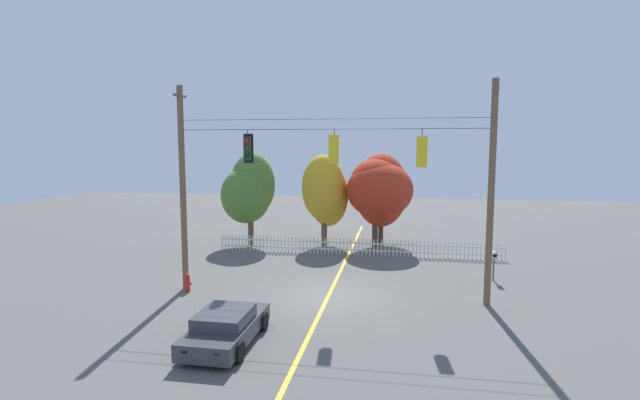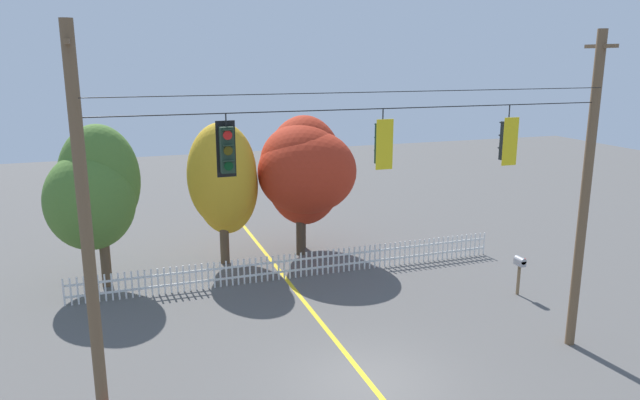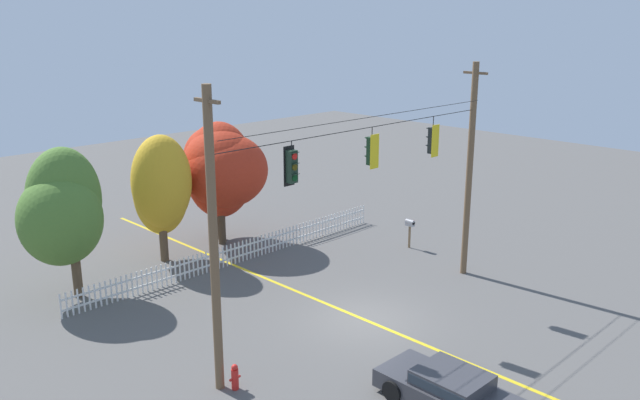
{
  "view_description": "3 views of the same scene",
  "coord_description": "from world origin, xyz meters",
  "px_view_note": "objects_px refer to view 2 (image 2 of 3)",
  "views": [
    {
      "loc": [
        2.99,
        -19.66,
        6.47
      ],
      "look_at": [
        -0.57,
        1.21,
        4.03
      ],
      "focal_mm": 26.66,
      "sensor_mm": 36.0,
      "label": 1
    },
    {
      "loc": [
        -5.82,
        -12.88,
        8.31
      ],
      "look_at": [
        -0.74,
        1.77,
        4.59
      ],
      "focal_mm": 33.27,
      "sensor_mm": 36.0,
      "label": 2
    },
    {
      "loc": [
        -16.8,
        -14.57,
        10.75
      ],
      "look_at": [
        -0.53,
        1.77,
        4.34
      ],
      "focal_mm": 36.86,
      "sensor_mm": 36.0,
      "label": 3
    }
  ],
  "objects_px": {
    "traffic_signal_westbound_side": "(382,144)",
    "traffic_signal_eastbound_side": "(507,141)",
    "autumn_maple_near_fence": "(94,192)",
    "autumn_oak_far_east": "(305,169)",
    "roadside_mailbox": "(520,264)",
    "traffic_signal_northbound_secondary": "(227,150)",
    "autumn_maple_mid": "(224,180)",
    "autumn_maple_far_west": "(302,164)"
  },
  "relations": [
    {
      "from": "autumn_maple_near_fence",
      "to": "roadside_mailbox",
      "type": "bearing_deg",
      "value": -23.14
    },
    {
      "from": "traffic_signal_eastbound_side",
      "to": "autumn_oak_far_east",
      "type": "height_order",
      "value": "traffic_signal_eastbound_side"
    },
    {
      "from": "autumn_maple_mid",
      "to": "autumn_maple_far_west",
      "type": "bearing_deg",
      "value": 15.99
    },
    {
      "from": "autumn_oak_far_east",
      "to": "roadside_mailbox",
      "type": "height_order",
      "value": "autumn_oak_far_east"
    },
    {
      "from": "autumn_maple_near_fence",
      "to": "traffic_signal_westbound_side",
      "type": "bearing_deg",
      "value": -54.56
    },
    {
      "from": "traffic_signal_westbound_side",
      "to": "traffic_signal_eastbound_side",
      "type": "relative_size",
      "value": 0.93
    },
    {
      "from": "autumn_oak_far_east",
      "to": "roadside_mailbox",
      "type": "xyz_separation_m",
      "value": [
        5.81,
        -7.0,
        -2.58
      ]
    },
    {
      "from": "traffic_signal_northbound_secondary",
      "to": "traffic_signal_eastbound_side",
      "type": "xyz_separation_m",
      "value": [
        7.32,
        -0.02,
        -0.13
      ]
    },
    {
      "from": "traffic_signal_westbound_side",
      "to": "traffic_signal_eastbound_side",
      "type": "height_order",
      "value": "same"
    },
    {
      "from": "traffic_signal_northbound_secondary",
      "to": "autumn_maple_mid",
      "type": "distance_m",
      "value": 11.05
    },
    {
      "from": "traffic_signal_westbound_side",
      "to": "traffic_signal_northbound_secondary",
      "type": "bearing_deg",
      "value": 179.7
    },
    {
      "from": "traffic_signal_westbound_side",
      "to": "roadside_mailbox",
      "type": "relative_size",
      "value": 1.01
    },
    {
      "from": "autumn_maple_near_fence",
      "to": "autumn_oak_far_east",
      "type": "relative_size",
      "value": 1.01
    },
    {
      "from": "autumn_maple_near_fence",
      "to": "autumn_maple_mid",
      "type": "height_order",
      "value": "autumn_maple_near_fence"
    },
    {
      "from": "traffic_signal_northbound_secondary",
      "to": "roadside_mailbox",
      "type": "distance_m",
      "value": 12.69
    },
    {
      "from": "traffic_signal_northbound_secondary",
      "to": "autumn_maple_mid",
      "type": "height_order",
      "value": "traffic_signal_northbound_secondary"
    },
    {
      "from": "traffic_signal_northbound_secondary",
      "to": "autumn_maple_near_fence",
      "type": "xyz_separation_m",
      "value": [
        -3.18,
        9.72,
        -2.79
      ]
    },
    {
      "from": "traffic_signal_eastbound_side",
      "to": "roadside_mailbox",
      "type": "distance_m",
      "value": 7.25
    },
    {
      "from": "traffic_signal_westbound_side",
      "to": "autumn_maple_mid",
      "type": "relative_size",
      "value": 0.25
    },
    {
      "from": "traffic_signal_westbound_side",
      "to": "autumn_maple_mid",
      "type": "xyz_separation_m",
      "value": [
        -2.03,
        10.56,
        -2.81
      ]
    },
    {
      "from": "autumn_maple_near_fence",
      "to": "autumn_maple_far_west",
      "type": "bearing_deg",
      "value": 12.29
    },
    {
      "from": "traffic_signal_northbound_secondary",
      "to": "autumn_maple_far_west",
      "type": "distance_m",
      "value": 13.0
    },
    {
      "from": "traffic_signal_northbound_secondary",
      "to": "roadside_mailbox",
      "type": "xyz_separation_m",
      "value": [
        10.99,
        3.67,
        -5.19
      ]
    },
    {
      "from": "autumn_maple_mid",
      "to": "roadside_mailbox",
      "type": "height_order",
      "value": "autumn_maple_mid"
    },
    {
      "from": "autumn_maple_mid",
      "to": "autumn_maple_far_west",
      "type": "height_order",
      "value": "autumn_maple_mid"
    },
    {
      "from": "autumn_maple_far_west",
      "to": "traffic_signal_northbound_secondary",
      "type": "bearing_deg",
      "value": -114.78
    },
    {
      "from": "autumn_maple_far_west",
      "to": "autumn_oak_far_east",
      "type": "bearing_deg",
      "value": -100.14
    },
    {
      "from": "traffic_signal_eastbound_side",
      "to": "autumn_oak_far_east",
      "type": "distance_m",
      "value": 11.18
    },
    {
      "from": "autumn_maple_far_west",
      "to": "traffic_signal_westbound_side",
      "type": "bearing_deg",
      "value": -97.82
    },
    {
      "from": "autumn_maple_far_west",
      "to": "roadside_mailbox",
      "type": "distance_m",
      "value": 10.07
    },
    {
      "from": "traffic_signal_westbound_side",
      "to": "autumn_oak_far_east",
      "type": "height_order",
      "value": "traffic_signal_westbound_side"
    },
    {
      "from": "traffic_signal_northbound_secondary",
      "to": "autumn_maple_far_west",
      "type": "relative_size",
      "value": 0.25
    },
    {
      "from": "traffic_signal_westbound_side",
      "to": "autumn_maple_near_fence",
      "type": "bearing_deg",
      "value": 125.44
    },
    {
      "from": "traffic_signal_eastbound_side",
      "to": "autumn_oak_far_east",
      "type": "bearing_deg",
      "value": 101.33
    },
    {
      "from": "autumn_maple_mid",
      "to": "autumn_oak_far_east",
      "type": "distance_m",
      "value": 3.47
    },
    {
      "from": "traffic_signal_westbound_side",
      "to": "autumn_oak_far_east",
      "type": "distance_m",
      "value": 11.08
    },
    {
      "from": "autumn_maple_far_west",
      "to": "traffic_signal_eastbound_side",
      "type": "bearing_deg",
      "value": -80.32
    },
    {
      "from": "autumn_maple_near_fence",
      "to": "roadside_mailbox",
      "type": "xyz_separation_m",
      "value": [
        14.17,
        -6.05,
        -2.4
      ]
    },
    {
      "from": "traffic_signal_northbound_secondary",
      "to": "traffic_signal_westbound_side",
      "type": "bearing_deg",
      "value": -0.3
    },
    {
      "from": "autumn_maple_far_west",
      "to": "roadside_mailbox",
      "type": "relative_size",
      "value": 4.02
    },
    {
      "from": "traffic_signal_eastbound_side",
      "to": "roadside_mailbox",
      "type": "height_order",
      "value": "traffic_signal_eastbound_side"
    },
    {
      "from": "autumn_maple_near_fence",
      "to": "roadside_mailbox",
      "type": "distance_m",
      "value": 15.59
    }
  ]
}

